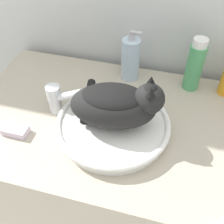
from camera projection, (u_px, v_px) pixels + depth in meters
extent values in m
cube|color=#B2A893|center=(126.00, 186.00, 1.22)|extent=(1.13, 0.63, 0.81)
cylinder|color=white|center=(113.00, 126.00, 0.90)|extent=(0.35, 0.35, 0.04)
torus|color=white|center=(113.00, 123.00, 0.89)|extent=(0.37, 0.37, 0.02)
ellipsoid|color=black|center=(113.00, 106.00, 0.84)|extent=(0.28, 0.19, 0.13)
ellipsoid|color=black|center=(113.00, 97.00, 0.81)|extent=(0.21, 0.15, 0.06)
sphere|color=black|center=(149.00, 99.00, 0.80)|extent=(0.09, 0.09, 0.09)
sphere|color=black|center=(150.00, 92.00, 0.78)|extent=(0.05, 0.05, 0.05)
cone|color=black|center=(151.00, 92.00, 0.75)|extent=(0.03, 0.03, 0.03)
cone|color=black|center=(151.00, 80.00, 0.79)|extent=(0.03, 0.03, 0.03)
cylinder|color=black|center=(88.00, 100.00, 0.93)|extent=(0.07, 0.20, 0.03)
cylinder|color=silver|center=(56.00, 105.00, 0.96)|extent=(0.04, 0.04, 0.06)
cylinder|color=silver|center=(69.00, 95.00, 0.90)|extent=(0.13, 0.05, 0.09)
cylinder|color=silver|center=(53.00, 93.00, 0.92)|extent=(0.05, 0.05, 0.05)
cylinder|color=silver|center=(131.00, 59.00, 1.06)|extent=(0.07, 0.07, 0.16)
cylinder|color=#B7B7BC|center=(132.00, 37.00, 0.99)|extent=(0.02, 0.02, 0.03)
cylinder|color=#B7B7BC|center=(136.00, 32.00, 0.98)|extent=(0.04, 0.01, 0.01)
cylinder|color=#4CA366|center=(194.00, 68.00, 1.01)|extent=(0.06, 0.06, 0.18)
cylinder|color=white|center=(200.00, 43.00, 0.94)|extent=(0.05, 0.05, 0.03)
cube|color=silver|center=(15.00, 130.00, 0.90)|extent=(0.08, 0.05, 0.02)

